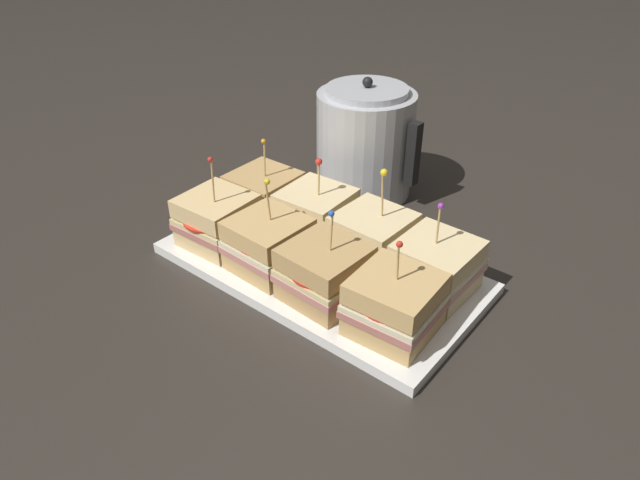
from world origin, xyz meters
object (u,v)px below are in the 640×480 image
Objects in this scene: sandwich_back_far_left at (264,194)px; sandwich_back_center_left at (316,214)px; serving_platter at (320,267)px; sandwich_back_far_right at (436,266)px; sandwich_back_center_right at (373,239)px; sandwich_front_center_right at (325,273)px; sandwich_front_far_right at (394,305)px; sandwich_front_far_left at (217,220)px; sandwich_front_center_left at (269,244)px; kettle_steel at (365,142)px.

sandwich_back_far_left is 1.00× the size of sandwich_back_center_left.
sandwich_back_far_right is at bearing 18.15° from serving_platter.
sandwich_front_center_right is at bearing -91.47° from sandwich_back_center_right.
sandwich_back_center_left is 1.02× the size of sandwich_back_far_right.
sandwich_front_far_right is 0.38m from sandwich_back_far_left.
sandwich_front_far_left is at bearing -161.67° from sandwich_back_far_right.
sandwich_front_far_right is 0.98× the size of sandwich_back_far_right.
sandwich_back_far_left reaches higher than sandwich_front_far_right.
sandwich_front_far_right is 0.12m from sandwich_back_far_right.
sandwich_back_center_left is (0.12, 0.12, -0.00)m from sandwich_front_far_left.
serving_platter is 0.10m from sandwich_front_center_left.
sandwich_back_center_left is at bearing 133.64° from sandwich_front_center_right.
sandwich_back_far_left reaches higher than sandwich_back_far_right.
sandwich_front_far_left is 0.70× the size of kettle_steel.
sandwich_front_center_left is at bearing 178.13° from sandwich_front_center_right.
sandwich_front_far_left is 0.12m from sandwich_front_center_left.
sandwich_back_far_right is at bearing 18.33° from sandwich_front_far_left.
sandwich_back_center_right is at bearing 26.29° from sandwich_front_far_left.
sandwich_back_center_right is at bearing 134.78° from sandwich_front_far_right.
sandwich_front_far_left is 0.35m from kettle_steel.
sandwich_back_center_left is at bearing -76.83° from kettle_steel.
sandwich_front_center_right is 0.17m from sandwich_back_far_right.
kettle_steel is (-0.05, 0.34, 0.05)m from sandwich_front_center_left.
serving_platter is 3.41× the size of sandwich_back_center_left.
serving_platter is 3.47× the size of sandwich_back_far_right.
sandwich_front_center_right is (0.24, -0.00, -0.00)m from sandwich_front_far_left.
sandwich_back_center_right reaches higher than sandwich_back_center_left.
sandwich_front_far_right is at bearing -45.22° from sandwich_back_center_right.
serving_platter is 0.20m from sandwich_back_far_left.
sandwich_front_center_right is at bearing -1.87° from sandwich_front_center_left.
sandwich_back_center_right reaches higher than serving_platter.
sandwich_back_center_right is 0.29m from kettle_steel.
sandwich_back_far_left reaches higher than sandwich_front_center_right.
sandwich_front_far_left is 1.12× the size of sandwich_front_far_right.
sandwich_front_far_left is at bearing -101.29° from kettle_steel.
serving_platter is 3.14× the size of sandwich_front_far_left.
kettle_steel reaches higher than sandwich_back_center_right.
sandwich_back_center_right is 1.13× the size of sandwich_back_far_right.
sandwich_back_far_left and sandwich_back_center_left have the same top height.
sandwich_back_center_right is 0.71× the size of kettle_steel.
sandwich_front_far_left is 0.98× the size of sandwich_back_center_right.
sandwich_back_center_left reaches higher than sandwich_back_far_right.
serving_platter is 0.10m from sandwich_front_center_right.
sandwich_front_center_left is 0.17m from sandwich_back_center_right.
sandwich_front_center_left is 0.12m from sandwich_back_center_left.
sandwich_front_far_right is at bearing -26.94° from sandwich_back_center_left.
sandwich_back_far_right is at bearing 45.28° from sandwich_front_center_right.
sandwich_front_far_left is 0.38m from sandwich_back_far_right.
sandwich_front_far_left reaches higher than sandwich_front_far_right.
kettle_steel is (-0.17, 0.34, 0.05)m from sandwich_front_center_right.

